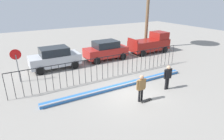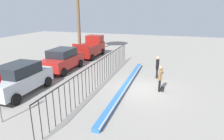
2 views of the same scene
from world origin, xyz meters
TOP-DOWN VIEW (x-y plane):
  - ground_plane at (0.00, 0.00)m, footprint 60.00×60.00m
  - bowl_coping_ledge at (0.00, 1.15)m, footprint 11.00×0.40m
  - perimeter_fence at (0.00, 3.05)m, footprint 14.04×0.04m
  - skateboarder at (-0.01, -1.06)m, footprint 0.69×0.26m
  - skateboard at (0.29, -1.25)m, footprint 0.80×0.20m
  - camera_operator at (2.56, -0.66)m, footprint 0.70×0.26m
  - parked_car_silver at (-2.97, 7.28)m, footprint 4.30×2.12m
  - parked_car_red at (2.13, 7.35)m, footprint 4.30×2.12m
  - pickup_truck at (7.83, 7.19)m, footprint 4.70×2.12m
  - stop_sign at (-6.03, 5.69)m, footprint 0.76×0.07m

SIDE VIEW (x-z plane):
  - ground_plane at x=0.00m, z-range 0.00..0.00m
  - skateboard at x=0.29m, z-range 0.02..0.10m
  - bowl_coping_ledge at x=0.00m, z-range -0.01..0.25m
  - parked_car_silver at x=-2.97m, z-range 0.02..1.92m
  - parked_car_red at x=2.13m, z-range 0.02..1.92m
  - skateboarder at x=-0.01m, z-range 0.17..1.87m
  - camera_operator at x=2.56m, z-range 0.17..1.90m
  - pickup_truck at x=7.83m, z-range -0.08..2.16m
  - perimeter_fence at x=0.00m, z-range 0.21..1.98m
  - stop_sign at x=-6.03m, z-range 0.37..2.87m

